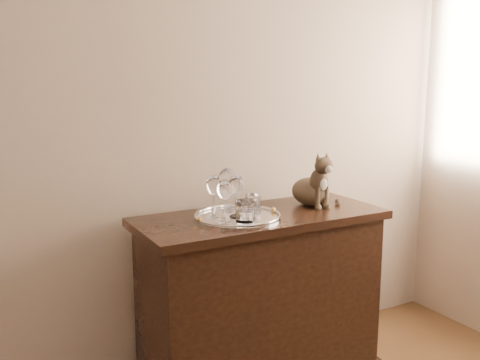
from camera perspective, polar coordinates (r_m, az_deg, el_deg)
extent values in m
cube|color=#BCA68D|center=(2.51, -13.32, 7.45)|extent=(4.00, 0.10, 2.70)
cylinder|color=white|center=(2.47, -0.25, -3.99)|extent=(0.40, 0.40, 0.01)
cylinder|color=white|center=(2.44, 1.23, -3.09)|extent=(0.07, 0.07, 0.08)
cylinder|color=silver|center=(2.37, 0.57, -3.32)|extent=(0.09, 0.09, 0.10)
cylinder|color=white|center=(2.53, 1.42, -2.51)|extent=(0.08, 0.08, 0.09)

